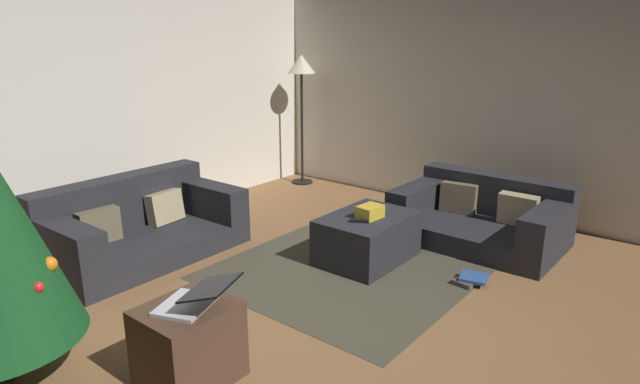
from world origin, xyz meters
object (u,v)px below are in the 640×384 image
Objects in this scene: corner_lamp at (301,74)px; side_table at (189,344)px; laptop at (195,298)px; book_stack at (471,279)px; couch_right at (483,217)px; gift_box at (370,212)px; ottoman at (367,238)px; couch_left at (138,226)px; tv_remote at (359,221)px.

side_table is at bearing -147.90° from corner_lamp.
laptop reaches higher than book_stack.
couch_right is at bearing -7.48° from side_table.
gift_box is 0.13× the size of corner_lamp.
ottoman is at bearing 99.11° from book_stack.
couch_left is 2.12m from side_table.
gift_box is at bearing 64.87° from couch_right.
laptop is at bearing 84.23° from couch_right.
side_table is 2.38m from book_stack.
corner_lamp reaches higher than side_table.
ottoman is 2.83× the size of book_stack.
couch_left is at bearing 116.80° from book_stack.
couch_left is at bearing -171.38° from corner_lamp.
book_stack is (0.18, -0.88, -0.44)m from gift_box.
couch_right is 3.02× the size of laptop.
couch_right is 6.97× the size of gift_box.
gift_box is at bearing -34.02° from tv_remote.
laptop is 4.52m from corner_lamp.
book_stack is (0.33, -0.89, -0.40)m from tv_remote.
couch_right is 1.31m from gift_box.
couch_left is 3.09m from corner_lamp.
tv_remote is 1.03m from book_stack.
corner_lamp is at bearing 53.01° from ottoman.
corner_lamp is at bearing 64.41° from book_stack.
book_stack is (2.26, -0.74, -0.21)m from side_table.
gift_box is (1.16, -1.78, 0.21)m from couch_left.
laptop is (-2.05, -0.20, 0.07)m from gift_box.
laptop reaches higher than side_table.
book_stack is at bearing -18.25° from side_table.
side_table is at bearing -176.19° from gift_box.
couch_left is 2.13m from gift_box.
corner_lamp is (0.50, 2.77, 1.22)m from couch_right.
couch_left is 7.83× the size of gift_box.
couch_left is 5.67× the size of book_stack.
corner_lamp reaches higher than ottoman.
tv_remote is 0.31× the size of laptop.
corner_lamp is at bearing -171.94° from couch_left.
book_stack is (1.34, -2.66, -0.23)m from couch_left.
side_table reaches higher than ottoman.
corner_lamp is at bearing 32.89° from laptop.
gift_box is 0.72× the size of book_stack.
couch_right is at bearing 134.20° from couch_left.
side_table is (-0.91, -1.91, -0.02)m from couch_left.
corner_lamp reaches higher than tv_remote.
laptop reaches higher than tv_remote.
laptop reaches higher than gift_box.
corner_lamp is (2.82, 0.43, 1.20)m from couch_left.
couch_right is at bearing 18.14° from book_stack.
gift_box reaches higher than book_stack.
tv_remote is (-1.30, 0.57, 0.19)m from couch_right.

